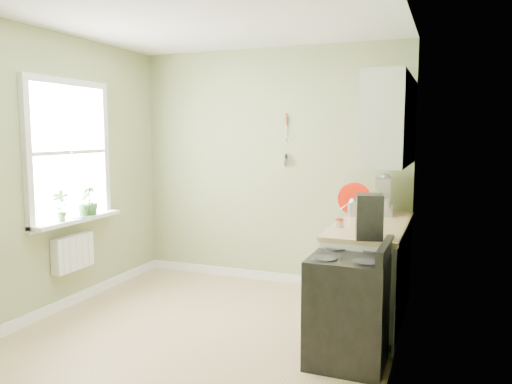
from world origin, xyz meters
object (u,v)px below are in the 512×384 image
(stand_mixer, at_px, (383,197))
(coffee_maker, at_px, (369,218))
(stove, at_px, (350,307))
(kettle, at_px, (352,207))

(stand_mixer, relative_size, coffee_maker, 1.18)
(stove, relative_size, coffee_maker, 2.66)
(stand_mixer, xyz_separation_m, kettle, (-0.27, -0.24, -0.09))
(stand_mixer, relative_size, kettle, 2.28)
(stove, xyz_separation_m, stand_mixer, (0.04, 1.52, 0.67))
(stove, xyz_separation_m, coffee_maker, (0.09, 0.25, 0.66))
(kettle, xyz_separation_m, coffee_maker, (0.32, -1.03, 0.08))
(kettle, distance_m, coffee_maker, 1.08)
(kettle, relative_size, coffee_maker, 0.52)
(stand_mixer, xyz_separation_m, coffee_maker, (0.05, -1.27, -0.01))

